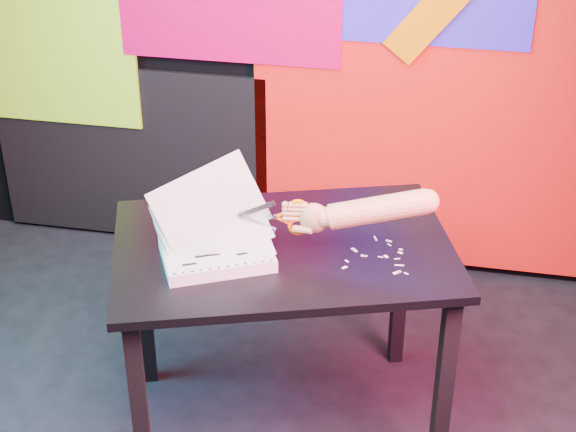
# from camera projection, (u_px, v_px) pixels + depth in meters

# --- Properties ---
(room) EXTENTS (3.01, 3.01, 2.71)m
(room) POSITION_uv_depth(u_px,v_px,m) (176.00, 108.00, 2.27)
(room) COLOR black
(room) RESTS_ON ground
(backdrop) EXTENTS (2.88, 0.05, 2.08)m
(backdrop) POSITION_uv_depth(u_px,v_px,m) (303.00, 64.00, 3.70)
(backdrop) COLOR red
(backdrop) RESTS_ON ground
(work_table) EXTENTS (1.25, 1.03, 0.75)m
(work_table) POSITION_uv_depth(u_px,v_px,m) (283.00, 272.00, 2.88)
(work_table) COLOR black
(work_table) RESTS_ON ground
(printout_stack) EXTENTS (0.42, 0.37, 0.33)m
(printout_stack) POSITION_uv_depth(u_px,v_px,m) (216.00, 251.00, 2.74)
(printout_stack) COLOR silver
(printout_stack) RESTS_ON work_table
(scissors) EXTENTS (0.22, 0.04, 0.13)m
(scissors) POSITION_uv_depth(u_px,v_px,m) (293.00, 217.00, 2.72)
(scissors) COLOR silver
(scissors) RESTS_ON printout_stack
(hand_forearm) EXTENTS (0.46, 0.12, 0.16)m
(hand_forearm) POSITION_uv_depth(u_px,v_px,m) (367.00, 211.00, 2.69)
(hand_forearm) COLOR tan
(hand_forearm) RESTS_ON work_table
(paper_clippings) EXTENTS (0.21, 0.22, 0.00)m
(paper_clippings) POSITION_uv_depth(u_px,v_px,m) (380.00, 257.00, 2.77)
(paper_clippings) COLOR silver
(paper_clippings) RESTS_ON work_table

